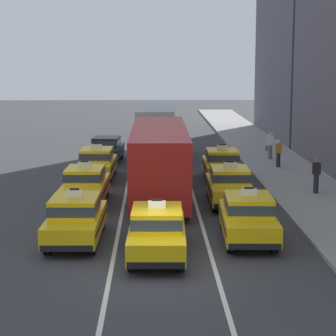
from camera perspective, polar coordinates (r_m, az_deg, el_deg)
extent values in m
plane|color=#353538|center=(20.52, -0.42, -8.78)|extent=(160.00, 160.00, 0.00)
cube|color=silver|center=(40.02, -3.18, 0.28)|extent=(0.14, 80.00, 0.01)
cube|color=silver|center=(40.05, 1.40, 0.30)|extent=(0.14, 80.00, 0.01)
cube|color=gray|center=(35.86, 10.76, -0.85)|extent=(4.00, 90.00, 0.15)
cylinder|color=black|center=(25.23, -9.13, -4.64)|extent=(0.25, 0.65, 0.64)
cylinder|color=black|center=(25.04, -5.78, -4.67)|extent=(0.25, 0.65, 0.64)
cylinder|color=black|center=(22.32, -10.36, -6.56)|extent=(0.25, 0.65, 0.64)
cylinder|color=black|center=(22.10, -6.56, -6.63)|extent=(0.25, 0.65, 0.64)
cube|color=yellow|center=(23.57, -7.95, -4.75)|extent=(1.90, 4.54, 0.70)
cube|color=black|center=(23.56, -7.96, -4.63)|extent=(1.91, 4.18, 0.10)
cube|color=yellow|center=(23.27, -8.04, -3.24)|extent=(1.65, 2.13, 0.64)
cube|color=#2D3842|center=(23.27, -8.04, -3.24)|extent=(1.67, 2.16, 0.35)
cube|color=white|center=(23.17, -8.07, -2.18)|extent=(0.56, 0.13, 0.24)
cube|color=black|center=(23.14, -8.07, -1.82)|extent=(0.32, 0.12, 0.06)
cube|color=black|center=(25.75, -7.27, -4.07)|extent=(1.71, 0.18, 0.20)
cube|color=black|center=(21.53, -8.74, -6.85)|extent=(1.71, 0.18, 0.20)
cylinder|color=black|center=(31.20, -8.10, -1.87)|extent=(0.26, 0.65, 0.64)
cylinder|color=black|center=(31.02, -5.40, -1.88)|extent=(0.26, 0.65, 0.64)
cylinder|color=black|center=(28.24, -8.97, -3.11)|extent=(0.26, 0.65, 0.64)
cylinder|color=black|center=(28.04, -5.99, -3.13)|extent=(0.26, 0.65, 0.64)
cube|color=yellow|center=(29.54, -7.12, -1.80)|extent=(1.91, 4.54, 0.70)
cube|color=black|center=(29.53, -7.12, -1.71)|extent=(1.92, 4.18, 0.10)
cube|color=yellow|center=(29.27, -7.18, -0.58)|extent=(1.65, 2.14, 0.64)
cube|color=#2D3842|center=(29.27, -7.18, -0.58)|extent=(1.67, 2.16, 0.35)
cube|color=white|center=(29.20, -7.20, 0.27)|extent=(0.56, 0.13, 0.24)
cube|color=black|center=(29.17, -7.20, 0.57)|extent=(0.32, 0.12, 0.06)
cube|color=black|center=(31.74, -6.62, -1.46)|extent=(1.71, 0.18, 0.20)
cube|color=black|center=(27.45, -7.67, -3.23)|extent=(1.71, 0.18, 0.20)
cylinder|color=black|center=(37.11, -7.00, -0.02)|extent=(0.26, 0.65, 0.64)
cylinder|color=black|center=(36.95, -4.72, -0.02)|extent=(0.26, 0.65, 0.64)
cylinder|color=black|center=(34.12, -7.63, -0.87)|extent=(0.26, 0.65, 0.64)
cylinder|color=black|center=(33.95, -5.16, -0.88)|extent=(0.26, 0.65, 0.64)
cube|color=yellow|center=(35.47, -6.13, 0.13)|extent=(1.92, 4.55, 0.70)
cube|color=black|center=(35.46, -6.13, 0.21)|extent=(1.93, 4.19, 0.10)
cube|color=yellow|center=(35.22, -6.18, 1.16)|extent=(1.66, 2.14, 0.64)
cube|color=#2D3842|center=(35.22, -6.18, 1.16)|extent=(1.68, 2.16, 0.35)
cube|color=white|center=(35.15, -6.19, 1.87)|extent=(0.56, 0.14, 0.24)
cube|color=black|center=(35.13, -6.19, 2.11)|extent=(0.32, 0.12, 0.06)
cube|color=black|center=(37.67, -5.76, 0.31)|extent=(1.71, 0.19, 0.20)
cube|color=black|center=(33.35, -6.54, -0.92)|extent=(1.71, 0.19, 0.20)
cylinder|color=black|center=(42.57, -6.01, 1.24)|extent=(0.28, 0.65, 0.64)
cylinder|color=black|center=(42.38, -4.08, 1.23)|extent=(0.28, 0.65, 0.64)
cylinder|color=black|center=(39.80, -6.61, 0.64)|extent=(0.28, 0.65, 0.64)
cylinder|color=black|center=(39.60, -4.55, 0.63)|extent=(0.28, 0.65, 0.64)
cube|color=black|center=(41.03, -5.31, 1.40)|extent=(2.04, 4.41, 0.66)
cube|color=black|center=(40.85, -5.34, 2.25)|extent=(1.68, 2.00, 0.60)
cube|color=#2D3842|center=(40.85, -5.34, 2.25)|extent=(1.70, 2.02, 0.33)
cylinder|color=black|center=(23.26, -2.71, -5.75)|extent=(0.26, 0.65, 0.64)
cylinder|color=black|center=(23.24, 0.95, -5.76)|extent=(0.26, 0.65, 0.64)
cylinder|color=black|center=(20.33, -3.12, -8.03)|extent=(0.26, 0.65, 0.64)
cylinder|color=black|center=(20.30, 1.08, -8.04)|extent=(0.26, 0.65, 0.64)
cube|color=yellow|center=(21.67, -0.95, -5.93)|extent=(1.91, 4.54, 0.70)
cube|color=black|center=(21.65, -0.95, -5.81)|extent=(1.92, 4.18, 0.10)
cube|color=yellow|center=(21.35, -0.96, -4.31)|extent=(1.65, 2.14, 0.64)
cube|color=#2D3842|center=(21.35, -0.96, -4.31)|extent=(1.67, 2.16, 0.35)
cube|color=white|center=(21.25, -0.96, -3.16)|extent=(0.56, 0.13, 0.24)
cube|color=black|center=(21.22, -0.96, -2.76)|extent=(0.32, 0.12, 0.06)
cube|color=black|center=(23.87, -0.85, -5.09)|extent=(1.71, 0.18, 0.20)
cube|color=black|center=(19.62, -1.06, -8.37)|extent=(1.71, 0.18, 0.20)
cylinder|color=black|center=(34.38, -2.45, -0.72)|extent=(0.24, 0.64, 0.64)
cylinder|color=black|center=(34.38, 0.89, -0.71)|extent=(0.24, 0.64, 0.64)
cylinder|color=black|center=(27.79, -2.79, -3.20)|extent=(0.24, 0.64, 0.64)
cylinder|color=black|center=(27.80, 1.34, -3.19)|extent=(0.24, 0.64, 0.64)
cube|color=#B21E19|center=(30.81, -0.76, 0.82)|extent=(2.57, 11.22, 2.90)
cube|color=#2D3842|center=(30.77, -0.76, 1.28)|extent=(2.59, 10.77, 0.84)
cube|color=black|center=(36.17, -0.80, 4.04)|extent=(2.13, 0.09, 0.36)
cylinder|color=black|center=(43.90, -2.19, 1.54)|extent=(0.26, 0.65, 0.64)
cylinder|color=black|center=(43.85, 0.29, 1.53)|extent=(0.26, 0.65, 0.64)
cylinder|color=black|center=(40.05, -2.48, 0.75)|extent=(0.26, 0.65, 0.64)
cylinder|color=black|center=(39.99, 0.24, 0.75)|extent=(0.26, 0.65, 0.64)
cube|color=black|center=(44.70, -0.92, 3.04)|extent=(2.18, 2.27, 2.10)
cube|color=#2D3842|center=(45.73, -0.88, 3.57)|extent=(1.93, 0.13, 0.76)
cube|color=#B2B7C1|center=(41.41, -1.05, 3.29)|extent=(2.49, 5.28, 2.70)
cylinder|color=black|center=(25.22, 4.85, -4.56)|extent=(0.27, 0.65, 0.64)
cylinder|color=black|center=(25.36, 8.19, -4.54)|extent=(0.27, 0.65, 0.64)
cylinder|color=black|center=(22.27, 5.38, -6.48)|extent=(0.27, 0.65, 0.64)
cylinder|color=black|center=(22.43, 9.16, -6.44)|extent=(0.27, 0.65, 0.64)
cube|color=yellow|center=(23.72, 6.89, -4.63)|extent=(1.98, 4.57, 0.70)
cube|color=black|center=(23.71, 6.89, -4.52)|extent=(1.98, 4.21, 0.10)
cube|color=yellow|center=(23.42, 6.96, -3.13)|extent=(1.68, 2.16, 0.64)
cube|color=#2D3842|center=(23.42, 6.96, -3.13)|extent=(1.70, 2.18, 0.35)
cube|color=white|center=(23.32, 6.98, -2.08)|extent=(0.56, 0.14, 0.24)
cube|color=black|center=(23.29, 6.99, -1.72)|extent=(0.32, 0.12, 0.06)
cube|color=black|center=(25.91, 6.38, -3.97)|extent=(1.71, 0.21, 0.20)
cube|color=black|center=(21.66, 7.48, -6.71)|extent=(1.71, 0.21, 0.20)
cylinder|color=black|center=(30.89, 3.65, -1.91)|extent=(0.25, 0.64, 0.64)
cylinder|color=black|center=(31.03, 6.37, -1.90)|extent=(0.25, 0.64, 0.64)
cylinder|color=black|center=(27.90, 4.09, -3.16)|extent=(0.25, 0.64, 0.64)
cylinder|color=black|center=(28.06, 7.10, -3.14)|extent=(0.25, 0.64, 0.64)
cube|color=yellow|center=(29.39, 5.30, -1.83)|extent=(1.87, 4.53, 0.70)
cube|color=black|center=(29.38, 5.30, -1.73)|extent=(1.89, 4.17, 0.10)
cube|color=yellow|center=(29.11, 5.35, -0.60)|extent=(1.63, 2.13, 0.64)
cube|color=#2D3842|center=(29.11, 5.35, -0.60)|extent=(1.65, 2.15, 0.35)
cube|color=white|center=(29.04, 5.36, 0.26)|extent=(0.56, 0.13, 0.24)
cube|color=black|center=(29.02, 5.37, 0.55)|extent=(0.32, 0.12, 0.06)
cube|color=black|center=(31.59, 4.90, -1.48)|extent=(1.71, 0.17, 0.20)
cube|color=black|center=(27.29, 5.75, -3.26)|extent=(1.71, 0.17, 0.20)
cylinder|color=black|center=(36.43, 3.28, -0.14)|extent=(0.25, 0.64, 0.64)
cylinder|color=black|center=(36.56, 5.59, -0.14)|extent=(0.25, 0.64, 0.64)
cylinder|color=black|center=(33.43, 3.61, -1.03)|extent=(0.25, 0.64, 0.64)
cylinder|color=black|center=(33.56, 6.12, -1.02)|extent=(0.25, 0.64, 0.64)
cube|color=yellow|center=(34.93, 4.65, 0.00)|extent=(1.87, 4.53, 0.70)
cube|color=black|center=(34.92, 4.65, 0.09)|extent=(1.89, 4.17, 0.10)
cube|color=yellow|center=(34.67, 4.69, 1.05)|extent=(1.63, 2.13, 0.64)
cube|color=#2D3842|center=(34.67, 4.69, 1.05)|extent=(1.66, 2.15, 0.35)
cube|color=white|center=(34.61, 4.70, 1.78)|extent=(0.56, 0.13, 0.24)
cube|color=black|center=(34.59, 4.70, 2.02)|extent=(0.32, 0.12, 0.06)
cube|color=black|center=(37.14, 4.35, 0.19)|extent=(1.71, 0.17, 0.20)
cube|color=black|center=(32.80, 4.98, -1.07)|extent=(1.71, 0.17, 0.20)
cylinder|color=#23232D|center=(31.70, 12.64, -1.32)|extent=(0.24, 0.24, 0.89)
cube|color=black|center=(31.58, 12.68, -0.06)|extent=(0.36, 0.22, 0.53)
sphere|color=#9E7051|center=(31.52, 12.71, 0.61)|extent=(0.20, 0.20, 0.20)
cylinder|color=#23232D|center=(38.80, 9.48, 0.69)|extent=(0.24, 0.24, 0.81)
cube|color=orange|center=(38.70, 9.51, 1.68)|extent=(0.36, 0.22, 0.55)
sphere|color=beige|center=(38.65, 9.53, 2.24)|extent=(0.20, 0.20, 0.20)
cylinder|color=slate|center=(41.76, 8.80, 1.38)|extent=(0.24, 0.24, 0.87)
cube|color=silver|center=(41.66, 8.82, 2.39)|extent=(0.36, 0.22, 0.62)
sphere|color=beige|center=(41.61, 8.84, 2.97)|extent=(0.20, 0.20, 0.20)
cube|color=brown|center=(41.69, 8.48, 1.68)|extent=(0.10, 0.20, 0.28)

